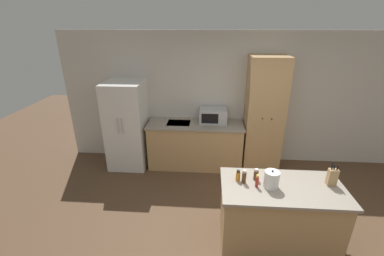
% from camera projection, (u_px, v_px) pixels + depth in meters
% --- Properties ---
extents(ground_plane, '(14.00, 14.00, 0.00)m').
position_uv_depth(ground_plane, '(255.00, 242.00, 3.44)').
color(ground_plane, brown).
extents(wall_back, '(7.20, 0.06, 2.60)m').
position_uv_depth(wall_back, '(243.00, 100.00, 5.09)').
color(wall_back, beige).
rests_on(wall_back, ground_plane).
extents(refrigerator, '(0.72, 0.76, 1.71)m').
position_uv_depth(refrigerator, '(127.00, 125.00, 5.04)').
color(refrigerator, white).
rests_on(refrigerator, ground_plane).
extents(back_counter, '(1.86, 0.68, 0.91)m').
position_uv_depth(back_counter, '(195.00, 144.00, 5.15)').
color(back_counter, tan).
rests_on(back_counter, ground_plane).
extents(pantry_cabinet, '(0.68, 0.62, 2.19)m').
position_uv_depth(pantry_cabinet, '(264.00, 115.00, 4.84)').
color(pantry_cabinet, tan).
rests_on(pantry_cabinet, ground_plane).
extents(kitchen_island, '(1.49, 0.78, 0.88)m').
position_uv_depth(kitchen_island, '(278.00, 215.00, 3.29)').
color(kitchen_island, tan).
rests_on(kitchen_island, ground_plane).
extents(microwave, '(0.53, 0.39, 0.27)m').
position_uv_depth(microwave, '(213.00, 115.00, 5.00)').
color(microwave, '#B2B5B7').
rests_on(microwave, back_counter).
extents(knife_block, '(0.11, 0.08, 0.31)m').
position_uv_depth(knife_block, '(332.00, 177.00, 3.10)').
color(knife_block, tan).
rests_on(knife_block, kitchen_island).
extents(spice_bottle_tall_dark, '(0.04, 0.04, 0.17)m').
position_uv_depth(spice_bottle_tall_dark, '(257.00, 181.00, 3.08)').
color(spice_bottle_tall_dark, '#B2281E').
rests_on(spice_bottle_tall_dark, kitchen_island).
extents(spice_bottle_short_red, '(0.05, 0.05, 0.18)m').
position_uv_depth(spice_bottle_short_red, '(244.00, 177.00, 3.16)').
color(spice_bottle_short_red, '#563319').
rests_on(spice_bottle_short_red, kitchen_island).
extents(spice_bottle_amber_oil, '(0.06, 0.06, 0.15)m').
position_uv_depth(spice_bottle_amber_oil, '(238.00, 176.00, 3.21)').
color(spice_bottle_amber_oil, orange).
rests_on(spice_bottle_amber_oil, kitchen_island).
extents(spice_bottle_green_herb, '(0.06, 0.06, 0.16)m').
position_uv_depth(spice_bottle_green_herb, '(256.00, 175.00, 3.22)').
color(spice_bottle_green_herb, '#563319').
rests_on(spice_bottle_green_herb, kitchen_island).
extents(kettle, '(0.18, 0.18, 0.24)m').
position_uv_depth(kettle, '(272.00, 179.00, 3.06)').
color(kettle, white).
rests_on(kettle, kitchen_island).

